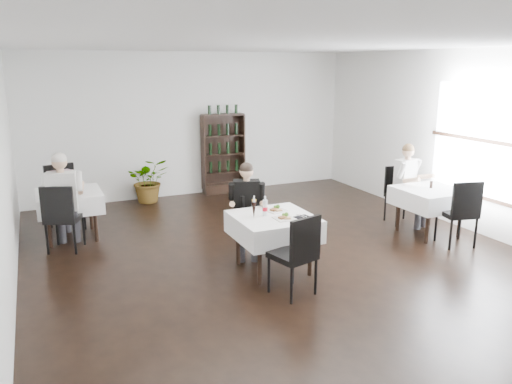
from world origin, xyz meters
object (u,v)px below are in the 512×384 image
(main_table, at_px, (273,226))
(diner_main, at_px, (247,203))
(wine_shelf, at_px, (223,154))
(potted_tree, at_px, (149,180))

(main_table, relative_size, diner_main, 0.75)
(wine_shelf, relative_size, potted_tree, 1.92)
(main_table, xyz_separation_m, potted_tree, (-0.77, 4.19, -0.17))
(wine_shelf, distance_m, main_table, 4.41)
(main_table, distance_m, diner_main, 0.69)
(wine_shelf, bearing_deg, diner_main, -105.35)
(wine_shelf, height_order, potted_tree, wine_shelf)
(wine_shelf, height_order, diner_main, wine_shelf)
(main_table, bearing_deg, wine_shelf, 78.22)
(main_table, height_order, diner_main, diner_main)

